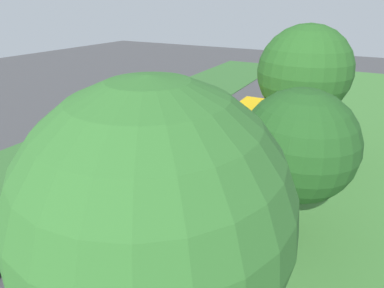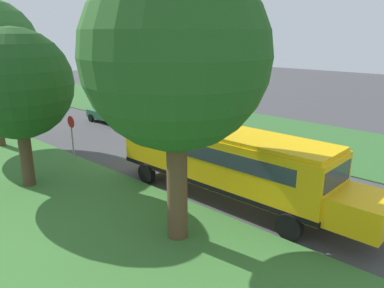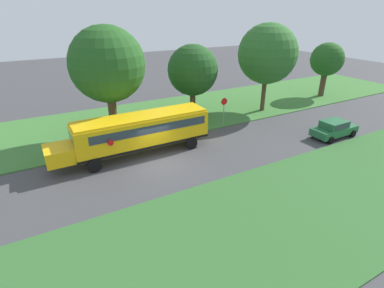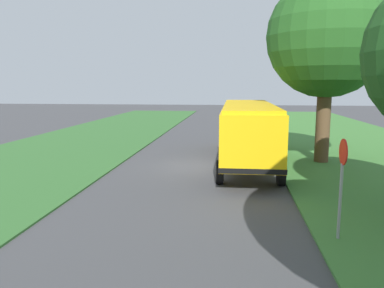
% 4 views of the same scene
% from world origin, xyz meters
% --- Properties ---
extents(ground_plane, '(120.00, 120.00, 0.00)m').
position_xyz_m(ground_plane, '(0.00, 0.00, 0.00)').
color(ground_plane, '#424244').
extents(grass_far_side, '(10.00, 80.00, 0.07)m').
position_xyz_m(grass_far_side, '(9.00, 0.00, 0.04)').
color(grass_far_side, '#33662D').
rests_on(grass_far_side, ground).
extents(school_bus, '(2.84, 12.42, 3.16)m').
position_xyz_m(school_bus, '(-2.53, -0.74, 1.92)').
color(school_bus, yellow).
rests_on(school_bus, ground).
extents(oak_tree_beside_bus, '(6.14, 6.14, 9.57)m').
position_xyz_m(oak_tree_beside_bus, '(-6.39, -1.81, 6.55)').
color(oak_tree_beside_bus, brown).
rests_on(oak_tree_beside_bus, ground).
extents(stop_sign, '(0.08, 0.68, 2.74)m').
position_xyz_m(stop_sign, '(-4.60, 8.74, 1.74)').
color(stop_sign, gray).
rests_on(stop_sign, ground).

